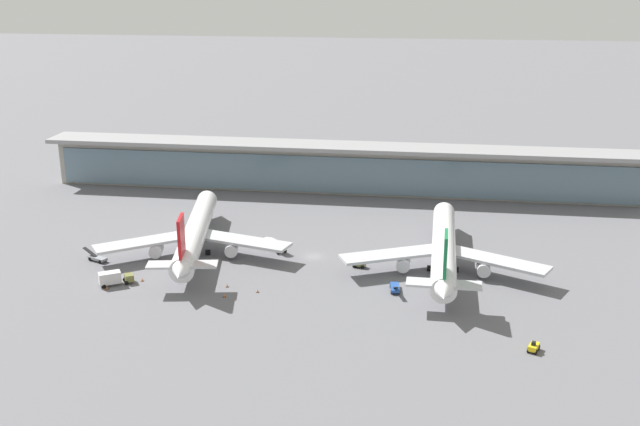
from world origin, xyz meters
The scene contains 15 objects.
ground_plane centered at (0.00, 0.00, 0.00)m, with size 1200.00×1200.00×0.00m, color slate.
airliner_left_stand centered at (-28.63, -1.58, 5.13)m, with size 46.31×60.93×16.29m.
airliner_centre_stand centered at (30.67, -3.60, 5.13)m, with size 47.07×61.06×16.29m.
service_truck_near_nose_olive centered at (-40.56, -23.17, 1.69)m, with size 7.42×5.80×3.10m.
service_truck_under_wing_grey centered at (-50.21, -10.32, 0.81)m, with size 6.79×3.90×2.70m.
service_truck_mid_apron_blue centered at (20.38, -17.68, 0.81)m, with size 2.39×6.91×2.70m.
service_truck_by_tail_white centered at (-10.08, 2.70, 1.71)m, with size 7.83×7.50×2.95m.
service_truck_on_taxiway_yellow centered at (46.51, -40.80, 0.87)m, with size 2.63×3.29×2.05m.
service_truck_at_far_stand_olive centered at (11.57, -5.33, 0.87)m, with size 3.13×2.22×2.05m.
terminal_building centered at (0.00, 55.90, 7.87)m, with size 183.62×12.80×15.20m.
safety_cone_alpha centered at (-15.07, -25.89, 0.32)m, with size 0.62×0.62×0.70m.
safety_cone_bravo centered at (-15.79, -20.70, 0.32)m, with size 0.62×0.62×0.70m.
safety_cone_charlie centered at (-41.12, -25.69, 0.32)m, with size 0.62×0.62×0.70m.
safety_cone_delta centered at (-8.63, -22.56, 0.32)m, with size 0.62×0.62×0.70m.
safety_cone_echo centered at (-35.25, -20.26, 0.32)m, with size 0.62×0.62×0.70m.
Camera 1 is at (25.78, -166.66, 65.82)m, focal length 42.26 mm.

